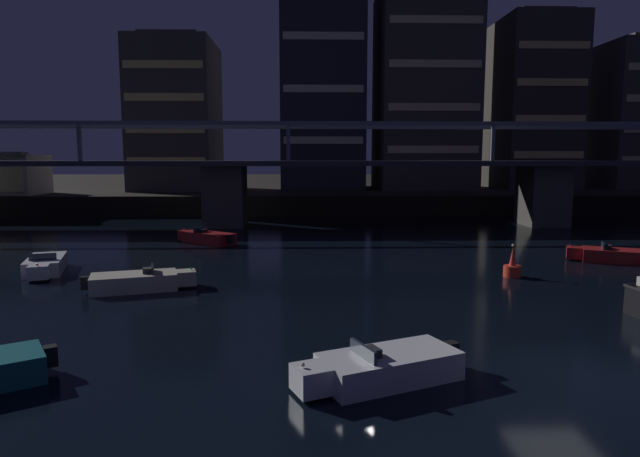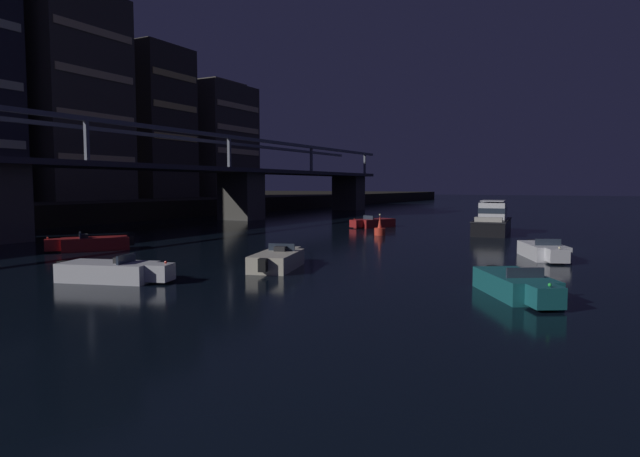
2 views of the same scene
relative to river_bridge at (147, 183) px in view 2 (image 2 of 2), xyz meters
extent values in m
plane|color=black|center=(0.00, -35.09, -4.29)|extent=(400.00, 400.00, 0.00)
cube|color=#4C4944|center=(14.78, 0.01, -1.51)|extent=(3.60, 4.40, 5.55)
cube|color=#4C4944|center=(44.35, 0.01, -1.51)|extent=(3.60, 4.40, 5.55)
cube|color=#33333D|center=(0.00, 0.01, 1.49)|extent=(94.69, 6.40, 0.45)
cube|color=slate|center=(0.00, -2.89, 4.91)|extent=(94.69, 0.36, 0.36)
cube|color=slate|center=(0.00, 2.91, 4.91)|extent=(94.69, 0.36, 0.36)
cube|color=slate|center=(-8.87, -2.89, 3.31)|extent=(0.30, 0.30, 3.20)
cube|color=slate|center=(8.87, -2.89, 3.31)|extent=(0.30, 0.30, 3.20)
cube|color=slate|center=(26.61, -2.89, 3.31)|extent=(0.30, 0.30, 3.20)
cube|color=slate|center=(44.35, -2.89, 3.31)|extent=(0.30, 0.30, 3.20)
cube|color=#423D38|center=(8.23, 22.59, 10.63)|extent=(12.12, 12.26, 25.43)
cube|color=beige|center=(8.23, 16.41, 3.00)|extent=(11.15, 0.10, 0.90)
cube|color=beige|center=(8.23, 16.41, 8.08)|extent=(11.15, 0.10, 0.90)
cube|color=beige|center=(8.23, 16.41, 13.17)|extent=(11.15, 0.10, 0.90)
cube|color=beige|center=(8.23, 16.41, 18.26)|extent=(11.15, 0.10, 0.90)
cube|color=#38332D|center=(23.17, 23.90, 9.03)|extent=(9.58, 12.07, 22.24)
cube|color=#F2D172|center=(23.17, 17.82, 2.36)|extent=(8.81, 0.10, 0.90)
cube|color=#F2D172|center=(23.17, 17.82, 6.81)|extent=(8.81, 0.10, 0.90)
cube|color=#F2D172|center=(23.17, 17.82, 11.25)|extent=(8.81, 0.10, 0.90)
cube|color=#F2D172|center=(23.17, 17.82, 15.70)|extent=(8.81, 0.10, 0.90)
cube|color=#38332D|center=(23.17, 23.90, 20.45)|extent=(6.71, 8.45, 0.60)
cube|color=#423D38|center=(38.24, 22.33, 7.44)|extent=(12.36, 8.97, 19.06)
cube|color=beige|center=(38.24, 17.79, 1.72)|extent=(11.37, 0.10, 0.90)
cube|color=beige|center=(38.24, 17.79, 5.54)|extent=(11.37, 0.10, 0.90)
cube|color=beige|center=(38.24, 17.79, 9.35)|extent=(11.37, 0.10, 0.90)
cube|color=beige|center=(38.24, 17.79, 13.16)|extent=(11.37, 0.10, 0.90)
cube|color=#423D38|center=(38.24, 22.33, 17.27)|extent=(8.65, 6.28, 0.60)
cube|color=black|center=(9.57, -30.02, -3.69)|extent=(8.23, 3.44, 1.20)
cube|color=black|center=(14.09, -29.54, -3.61)|extent=(1.25, 1.54, 1.04)
cube|color=black|center=(9.57, -30.02, -3.14)|extent=(8.32, 3.53, 0.10)
cube|color=white|center=(10.17, -29.96, -2.39)|extent=(3.41, 2.43, 1.40)
cube|color=#283342|center=(10.17, -29.96, -2.34)|extent=(3.45, 2.47, 0.44)
cube|color=silver|center=(10.17, -29.96, -1.54)|extent=(3.06, 2.19, 0.08)
cube|color=#B7B2A8|center=(6.19, -30.38, -2.91)|extent=(0.82, 2.13, 0.36)
cube|color=maroon|center=(11.37, -18.58, -3.89)|extent=(4.30, 3.22, 0.80)
cube|color=maroon|center=(9.17, -17.61, -3.84)|extent=(1.22, 1.27, 0.70)
cube|color=#283342|center=(10.59, -18.23, -3.31)|extent=(0.63, 1.28, 0.36)
cube|color=#262628|center=(10.82, -18.33, -3.37)|extent=(0.59, 0.67, 0.24)
cube|color=black|center=(13.34, -19.44, -3.79)|extent=(0.47, 0.47, 0.60)
sphere|color=red|center=(8.94, -17.51, -3.41)|extent=(0.12, 0.12, 0.12)
cube|color=beige|center=(-15.60, -24.74, -3.89)|extent=(4.26, 2.82, 0.80)
cube|color=beige|center=(-13.29, -24.07, -3.84)|extent=(1.14, 1.20, 0.70)
cube|color=#283342|center=(-14.78, -24.50, -3.31)|extent=(0.47, 1.32, 0.36)
cube|color=#262628|center=(-15.02, -24.57, -3.37)|extent=(0.54, 0.65, 0.24)
cube|color=black|center=(-17.66, -25.34, -3.79)|extent=(0.45, 0.45, 0.60)
sphere|color=#33D84C|center=(-13.05, -24.00, -3.41)|extent=(0.12, 0.12, 0.12)
cube|color=silver|center=(-5.10, -35.64, -3.89)|extent=(4.30, 3.19, 0.80)
cube|color=silver|center=(-7.31, -36.59, -3.84)|extent=(1.22, 1.26, 0.70)
cube|color=#283342|center=(-5.88, -35.98, -3.31)|extent=(0.62, 1.28, 0.36)
cube|color=#262628|center=(-5.65, -35.88, -3.37)|extent=(0.59, 0.67, 0.24)
cube|color=black|center=(-3.12, -34.79, -3.79)|extent=(0.47, 0.47, 0.60)
sphere|color=beige|center=(-7.54, -36.69, -3.41)|extent=(0.12, 0.12, 0.12)
cube|color=maroon|center=(-14.52, -10.48, -3.89)|extent=(4.22, 3.76, 0.80)
cube|color=maroon|center=(-16.47, -9.06, -3.84)|extent=(1.31, 1.33, 0.70)
cube|color=#283342|center=(-15.21, -9.98, -3.31)|extent=(0.88, 1.15, 0.36)
cube|color=#262628|center=(-15.01, -10.12, -3.37)|extent=(0.65, 0.69, 0.24)
cube|color=black|center=(-12.78, -11.75, -3.79)|extent=(0.50, 0.50, 0.60)
sphere|color=red|center=(-16.67, -8.91, -3.41)|extent=(0.12, 0.12, 0.12)
cube|color=#196066|center=(-16.76, -35.95, -3.89)|extent=(4.27, 3.60, 0.80)
cube|color=#196066|center=(-18.79, -37.23, -3.84)|extent=(1.29, 1.32, 0.70)
cube|color=#283342|center=(-17.48, -36.41, -3.31)|extent=(0.80, 1.20, 0.36)
cube|color=#262628|center=(-17.27, -36.27, -3.37)|extent=(0.64, 0.69, 0.24)
cube|color=black|center=(-14.93, -34.81, -3.79)|extent=(0.50, 0.50, 0.60)
sphere|color=#33D84C|center=(-19.01, -37.37, -3.41)|extent=(0.12, 0.12, 0.12)
cube|color=silver|center=(-21.82, -20.27, -3.89)|extent=(2.87, 4.27, 0.80)
cube|color=silver|center=(-21.12, -22.57, -3.84)|extent=(1.21, 1.15, 0.70)
cube|color=#283342|center=(-21.57, -21.08, -3.31)|extent=(1.32, 0.49, 0.36)
cube|color=#262628|center=(-21.65, -20.84, -3.37)|extent=(0.65, 0.55, 0.24)
cube|color=black|center=(-22.46, -18.21, -3.79)|extent=(0.45, 0.45, 0.60)
sphere|color=red|center=(-21.04, -22.81, -3.41)|extent=(0.12, 0.12, 0.12)
cylinder|color=red|center=(3.49, -22.32, -3.99)|extent=(0.90, 0.90, 0.60)
cone|color=red|center=(3.49, -22.32, -3.19)|extent=(0.36, 0.36, 1.00)
sphere|color=#F2EAB2|center=(3.49, -22.32, -2.61)|extent=(0.16, 0.16, 0.16)
camera|label=1|loc=(-7.48, -50.37, 1.96)|focal=30.67mm
camera|label=2|loc=(-37.67, -39.12, -0.23)|focal=30.61mm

